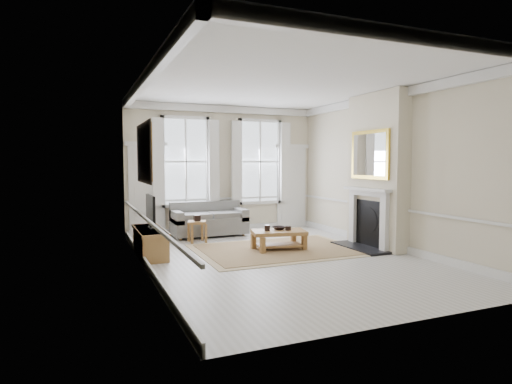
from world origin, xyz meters
name	(u,v)px	position (x,y,z in m)	size (l,w,h in m)	color
floor	(281,258)	(0.00, 0.00, 0.00)	(7.20, 7.20, 0.00)	#B7B5AD
ceiling	(282,83)	(0.00, 0.00, 3.40)	(7.20, 7.20, 0.00)	white
back_wall	(224,169)	(0.00, 3.60, 1.70)	(5.20, 5.20, 0.00)	beige
left_wall	(144,173)	(-2.60, 0.00, 1.70)	(7.20, 7.20, 0.00)	beige
right_wall	(390,171)	(2.60, 0.00, 1.70)	(7.20, 7.20, 0.00)	beige
window_left	(186,162)	(-1.05, 3.55, 1.90)	(1.26, 0.20, 2.20)	#B2BCC6
window_right	(260,162)	(1.05, 3.55, 1.90)	(1.26, 0.20, 2.20)	#B2BCC6
door_left	(147,191)	(-2.05, 3.56, 1.15)	(0.90, 0.08, 2.30)	silver
door_right	(291,188)	(2.05, 3.56, 1.15)	(0.90, 0.08, 2.30)	silver
painting	(144,153)	(-2.56, 0.30, 2.05)	(0.05, 1.66, 1.06)	#BF8D20
chimney_breast	(377,171)	(2.43, 0.20, 1.70)	(0.35, 1.70, 3.38)	beige
hearth	(360,248)	(2.00, 0.20, 0.03)	(0.55, 1.50, 0.05)	black
fireplace	(368,215)	(2.20, 0.20, 0.73)	(0.21, 1.45, 1.33)	silver
mirror	(369,155)	(2.21, 0.20, 2.05)	(0.06, 1.26, 1.06)	gold
sofa	(208,222)	(-0.58, 3.11, 0.36)	(1.87, 0.91, 0.86)	#5E5F5C
side_table	(197,225)	(-1.08, 2.31, 0.40)	(0.52, 0.52, 0.50)	brown
rug	(279,249)	(0.30, 0.75, 0.01)	(3.50, 2.60, 0.02)	#97794E
coffee_table	(279,234)	(0.30, 0.75, 0.35)	(1.25, 0.89, 0.42)	brown
ceramic_pot_a	(267,228)	(0.05, 0.80, 0.49)	(0.12, 0.12, 0.12)	black
ceramic_pot_b	(288,228)	(0.50, 0.70, 0.47)	(0.13, 0.13, 0.09)	black
bowl	(279,228)	(0.35, 0.85, 0.46)	(0.28, 0.28, 0.07)	black
tv_stand	(150,242)	(-2.34, 1.24, 0.27)	(0.49, 1.54, 0.55)	brown
tv	(151,209)	(-2.32, 1.24, 0.94)	(0.08, 0.90, 0.68)	black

